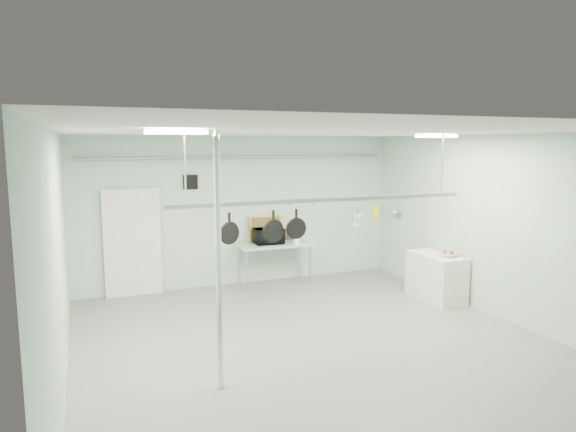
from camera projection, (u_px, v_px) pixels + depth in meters
name	position (u px, v px, depth m)	size (l,w,h in m)	color
floor	(322.00, 349.00, 7.62)	(8.00, 8.00, 0.00)	gray
ceiling	(324.00, 132.00, 7.18)	(7.00, 8.00, 0.02)	silver
back_wall	(242.00, 211.00, 11.06)	(7.00, 0.02, 3.20)	#AED0C3
right_wall	(508.00, 229.00, 8.70)	(0.02, 8.00, 3.20)	#AED0C3
door	(132.00, 244.00, 10.23)	(1.10, 0.10, 2.20)	silver
wall_vent	(190.00, 182.00, 10.54)	(0.30, 0.04, 0.30)	black
conduit_pipe	(242.00, 157.00, 10.82)	(0.07, 0.07, 6.60)	gray
chrome_pole	(218.00, 263.00, 6.22)	(0.08, 0.08, 3.20)	silver
prep_table	(274.00, 247.00, 11.03)	(1.60, 0.70, 0.91)	#AAC8BA
side_cabinet	(436.00, 277.00, 10.02)	(0.60, 1.20, 0.90)	silver
pot_rack	(327.00, 198.00, 7.66)	(4.80, 0.06, 1.00)	#B7B7BC
light_panel_left	(176.00, 132.00, 5.63)	(0.65, 0.30, 0.05)	white
light_panel_right	(436.00, 136.00, 8.63)	(0.65, 0.30, 0.05)	white
microwave	(269.00, 236.00, 10.98)	(0.61, 0.41, 0.34)	black
coffee_canister	(296.00, 239.00, 11.00)	(0.14, 0.14, 0.19)	white
painting_large	(266.00, 228.00, 11.23)	(0.78, 0.05, 0.58)	#BE8933
painting_small	(291.00, 234.00, 11.47)	(0.30, 0.04, 0.25)	#392513
fruit_bowl	(448.00, 255.00, 9.76)	(0.33, 0.33, 0.08)	silver
skillet_left	(229.00, 228.00, 7.15)	(0.32, 0.06, 0.43)	black
skillet_mid	(273.00, 226.00, 7.40)	(0.35, 0.06, 0.47)	black
skillet_right	(296.00, 224.00, 7.53)	(0.32, 0.06, 0.44)	black
whisk	(357.00, 216.00, 7.90)	(0.19, 0.19, 0.33)	silver
grater	(376.00, 212.00, 8.02)	(0.10, 0.02, 0.23)	#C1C717
saucepan	(397.00, 211.00, 8.17)	(0.13, 0.08, 0.23)	silver
fruit_cluster	(448.00, 252.00, 9.76)	(0.24, 0.24, 0.09)	#9E290E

